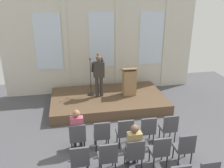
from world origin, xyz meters
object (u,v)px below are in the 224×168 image
(speaker, at_px, (99,73))
(chair_r0_c1, at_px, (102,133))
(chair_r0_c3, at_px, (147,129))
(audience_r0_c0, at_px, (77,128))
(chair_r1_c0, at_px, (80,159))
(audience_r1_c2, at_px, (134,144))
(chair_r1_c1, at_px, (108,156))
(chair_r1_c4, at_px, (185,147))
(lectern, at_px, (129,82))
(mic_stand, at_px, (91,87))
(chair_r0_c2, at_px, (125,131))
(chair_r0_c4, at_px, (169,126))
(chair_r1_c3, at_px, (160,149))
(chair_r0_c0, at_px, (78,136))
(chair_r1_c2, at_px, (134,153))

(speaker, relative_size, chair_r0_c1, 1.79)
(speaker, bearing_deg, chair_r0_c3, -70.91)
(audience_r0_c0, xyz_separation_m, chair_r1_c0, (-0.00, -1.12, -0.20))
(chair_r0_c1, bearing_deg, audience_r1_c2, -54.06)
(chair_r1_c0, bearing_deg, chair_r1_c1, 0.00)
(audience_r1_c2, height_order, chair_r1_c4, audience_r1_c2)
(lectern, bearing_deg, mic_stand, 171.32)
(chair_r0_c2, bearing_deg, chair_r0_c4, 0.00)
(lectern, relative_size, chair_r0_c1, 1.23)
(audience_r0_c0, bearing_deg, chair_r0_c1, -6.68)
(speaker, distance_m, chair_r1_c3, 4.25)
(lectern, bearing_deg, chair_r0_c4, -80.36)
(chair_r0_c0, height_order, chair_r0_c4, same)
(lectern, height_order, chair_r1_c1, lectern)
(chair_r0_c0, relative_size, chair_r1_c4, 1.00)
(chair_r1_c3, distance_m, chair_r1_c4, 0.69)
(chair_r1_c0, bearing_deg, chair_r0_c2, 36.83)
(chair_r1_c0, bearing_deg, chair_r1_c2, 0.00)
(mic_stand, height_order, chair_r0_c4, mic_stand)
(speaker, relative_size, chair_r0_c4, 1.79)
(speaker, bearing_deg, audience_r0_c0, -109.46)
(chair_r0_c3, relative_size, chair_r1_c4, 1.00)
(mic_stand, bearing_deg, chair_r0_c0, -102.79)
(speaker, distance_m, chair_r1_c2, 4.14)
(chair_r0_c1, relative_size, audience_r1_c2, 0.72)
(lectern, relative_size, chair_r0_c3, 1.23)
(mic_stand, distance_m, audience_r1_c2, 4.18)
(lectern, xyz_separation_m, chair_r0_c4, (0.50, -2.94, -0.41))
(chair_r0_c1, bearing_deg, chair_r0_c0, 180.00)
(chair_r0_c0, bearing_deg, chair_r0_c4, 0.00)
(chair_r1_c2, distance_m, audience_r1_c2, 0.21)
(chair_r0_c2, height_order, chair_r1_c4, same)
(mic_stand, xyz_separation_m, audience_r0_c0, (-0.72, -3.09, 0.01))
(speaker, height_order, chair_r1_c1, speaker)
(mic_stand, relative_size, chair_r1_c2, 1.65)
(chair_r1_c2, distance_m, chair_r1_c4, 1.38)
(chair_r0_c4, height_order, chair_r1_c0, same)
(audience_r1_c2, relative_size, chair_r1_c4, 1.40)
(lectern, distance_m, chair_r1_c2, 4.09)
(chair_r0_c1, bearing_deg, chair_r1_c4, -26.53)
(audience_r1_c2, bearing_deg, chair_r0_c3, 54.06)
(mic_stand, bearing_deg, chair_r0_c1, -90.55)
(audience_r1_c2, bearing_deg, lectern, 77.23)
(chair_r0_c1, bearing_deg, mic_stand, 89.45)
(lectern, relative_size, chair_r1_c1, 1.23)
(chair_r1_c2, height_order, audience_r1_c2, audience_r1_c2)
(audience_r0_c0, xyz_separation_m, chair_r1_c2, (1.38, -1.12, -0.20))
(audience_r1_c2, bearing_deg, audience_r0_c0, 143.19)
(mic_stand, xyz_separation_m, audience_r1_c2, (0.66, -4.13, 0.00))
(chair_r0_c0, xyz_separation_m, chair_r0_c1, (0.69, 0.00, 0.00))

